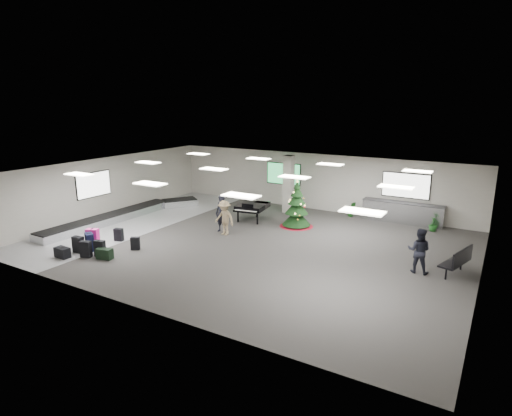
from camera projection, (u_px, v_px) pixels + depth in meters
The scene contains 21 objects.
ground at pixel (252, 243), 18.95m from camera, with size 18.00×18.00×0.00m, color #363431.
room_envelope at pixel (252, 188), 19.12m from camera, with size 18.02×14.02×3.21m.
baggage_carousel at pixel (125, 215), 22.69m from camera, with size 2.28×9.71×0.43m.
service_counter at pixel (402, 212), 21.91m from camera, with size 4.05×0.65×1.08m.
suitcase_0 at pixel (86, 249), 17.16m from camera, with size 0.48×0.36×0.68m.
suitcase_1 at pixel (100, 248), 17.24m from camera, with size 0.47×0.34×0.68m.
pink_suitcase at pixel (93, 238), 18.36m from camera, with size 0.58×0.45×0.82m.
suitcase_3 at pixel (135, 243), 18.02m from camera, with size 0.42×0.36×0.57m.
navy_suitcase at pixel (90, 242), 17.85m from camera, with size 0.57×0.49×0.78m.
suitcase_5 at pixel (78, 245), 17.67m from camera, with size 0.49×0.31×0.71m.
green_duffel at pixel (105, 254), 16.99m from camera, with size 0.70×0.45×0.45m.
suitcase_8 at pixel (119, 235), 19.13m from camera, with size 0.43×0.31×0.59m.
black_duffel at pixel (62, 253), 17.13m from camera, with size 0.65×0.37×0.44m.
christmas_tree at pixel (297, 210), 21.21m from camera, with size 1.69×1.69×2.40m.
grand_piano at pixel (252, 207), 22.28m from camera, with size 1.61×1.96×1.02m.
bench at pixel (458, 260), 15.34m from camera, with size 0.99×1.72×1.03m.
traveler_a at pixel (222, 214), 20.30m from camera, with size 0.65×0.43×1.79m, color black.
traveler_b at pixel (224, 218), 19.88m from camera, with size 1.06×0.61×1.64m, color #957F5C.
traveler_bench at pixel (419, 251), 15.51m from camera, with size 0.82×0.64×1.68m, color black.
potted_plant_left at pixel (352, 209), 23.10m from camera, with size 0.46×0.37×0.83m, color #194516.
potted_plant_right at pixel (433, 224), 20.52m from camera, with size 0.40×0.40×0.71m, color #194516.
Camera 1 is at (9.28, -15.40, 6.17)m, focal length 30.00 mm.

